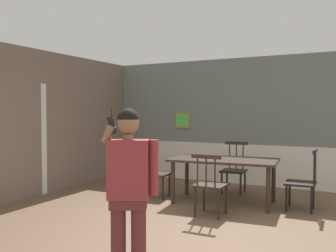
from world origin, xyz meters
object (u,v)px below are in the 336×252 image
chair_by_doorway (210,185)px  chair_at_table_head (155,172)px  person_figure (129,184)px  chair_opposite_corner (303,181)px  chair_near_window (234,169)px  dining_table (224,164)px

chair_by_doorway → chair_at_table_head: size_ratio=0.97×
chair_by_doorway → person_figure: 2.38m
chair_by_doorway → person_figure: person_figure is taller
chair_opposite_corner → chair_by_doorway: bearing=127.2°
chair_at_table_head → person_figure: 3.42m
chair_at_table_head → chair_opposite_corner: 2.56m
chair_opposite_corner → chair_at_table_head: bearing=93.6°
chair_by_doorway → chair_opposite_corner: 1.54m
chair_at_table_head → chair_opposite_corner: (2.55, 0.24, 0.01)m
chair_near_window → chair_at_table_head: bearing=36.4°
chair_by_doorway → chair_at_table_head: bearing=150.7°
person_figure → dining_table: bearing=-114.9°
chair_by_doorway → chair_near_window: bearing=94.2°
chair_by_doorway → chair_at_table_head: (-1.35, 0.73, -0.02)m
chair_near_window → chair_by_doorway: size_ratio=1.04×
chair_near_window → chair_at_table_head: (-1.20, -0.97, -0.00)m
chair_opposite_corner → dining_table: bearing=93.5°
dining_table → chair_opposite_corner: chair_opposite_corner is taller
dining_table → chair_by_doorway: (0.08, -0.85, -0.20)m
chair_near_window → person_figure: (0.25, -4.04, 0.44)m
chair_near_window → person_figure: person_figure is taller
chair_near_window → person_figure: bearing=90.9°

